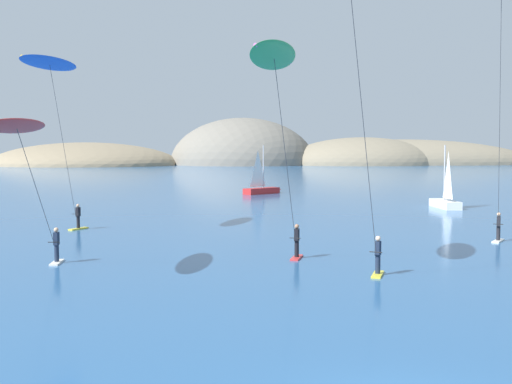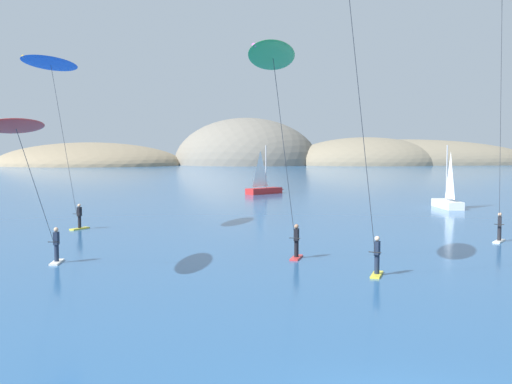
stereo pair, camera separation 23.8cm
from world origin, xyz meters
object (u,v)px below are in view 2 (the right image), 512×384
kitesurfer_red (20,139)px  kitesurfer_pink (502,2)px  kitesurfer_blue (53,76)px  sailboat_near (446,201)px  kitesurfer_green (275,71)px  sailboat_far (266,188)px

kitesurfer_red → kitesurfer_pink: bearing=17.5°
kitesurfer_pink → kitesurfer_blue: size_ratio=1.30×
sailboat_near → kitesurfer_green: kitesurfer_green is taller
sailboat_far → kitesurfer_green: 48.58m
sailboat_far → kitesurfer_pink: kitesurfer_pink is taller
sailboat_near → kitesurfer_green: 35.43m
kitesurfer_green → sailboat_near: bearing=60.3°
sailboat_near → kitesurfer_red: 41.94m
sailboat_near → sailboat_far: (-15.80, 17.92, 0.00)m
kitesurfer_pink → kitesurfer_green: kitesurfer_pink is taller
kitesurfer_red → kitesurfer_blue: bearing=100.8°
kitesurfer_blue → kitesurfer_red: kitesurfer_blue is taller
sailboat_near → kitesurfer_red: size_ratio=0.76×
sailboat_far → kitesurfer_green: kitesurfer_green is taller
kitesurfer_pink → kitesurfer_blue: 26.36m
sailboat_near → kitesurfer_blue: (-30.26, -17.28, 9.26)m
sailboat_far → kitesurfer_red: kitesurfer_red is taller
sailboat_near → sailboat_far: 23.89m
kitesurfer_blue → kitesurfer_pink: bearing=-14.8°
sailboat_far → kitesurfer_red: (-11.83, -49.04, 5.21)m
sailboat_near → kitesurfer_pink: 27.45m
sailboat_far → kitesurfer_red: size_ratio=0.73×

